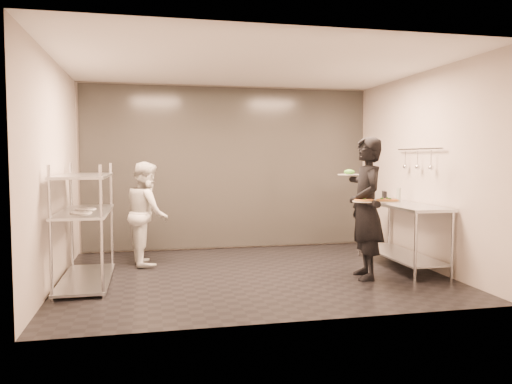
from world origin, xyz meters
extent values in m
cube|color=black|center=(0.00, 0.00, 0.00)|extent=(5.00, 4.00, 0.00)
cube|color=white|center=(0.00, 0.00, 2.80)|extent=(5.00, 4.00, 0.00)
cube|color=beige|center=(0.00, 2.00, 1.40)|extent=(5.00, 0.00, 2.80)
cube|color=beige|center=(0.00, -2.00, 1.40)|extent=(5.00, 0.00, 2.80)
cube|color=beige|center=(-2.50, 0.00, 1.40)|extent=(0.00, 4.00, 2.80)
cube|color=beige|center=(2.50, 0.00, 1.40)|extent=(0.00, 4.00, 2.80)
cube|color=white|center=(0.00, 1.97, 1.40)|extent=(4.90, 0.04, 2.74)
cylinder|color=silver|center=(-2.42, -0.77, 0.75)|extent=(0.04, 0.04, 1.50)
cylinder|color=silver|center=(-2.42, 0.77, 0.75)|extent=(0.04, 0.04, 1.50)
cylinder|color=silver|center=(-1.88, -0.77, 0.75)|extent=(0.04, 0.04, 1.50)
cylinder|color=silver|center=(-1.88, 0.77, 0.75)|extent=(0.04, 0.04, 1.50)
cube|color=#B7BDC2|center=(-2.15, 0.00, 0.05)|extent=(0.60, 1.60, 0.03)
cube|color=#B7BDC2|center=(-2.15, 0.00, 0.90)|extent=(0.60, 1.60, 0.03)
cube|color=#B7BDC2|center=(-2.15, 0.00, 1.35)|extent=(0.60, 1.60, 0.03)
cylinder|color=silver|center=(-2.15, -0.35, 0.93)|extent=(0.26, 0.26, 0.01)
cylinder|color=silver|center=(-2.15, 0.10, 0.93)|extent=(0.26, 0.26, 0.01)
cylinder|color=silver|center=(1.92, -0.86, 0.45)|extent=(0.04, 0.04, 0.90)
cylinder|color=silver|center=(1.92, 0.86, 0.45)|extent=(0.04, 0.04, 0.90)
cylinder|color=silver|center=(2.44, -0.86, 0.45)|extent=(0.04, 0.04, 0.90)
cylinder|color=silver|center=(2.44, 0.86, 0.45)|extent=(0.04, 0.04, 0.90)
cube|color=#B7BDC2|center=(2.18, 0.00, 0.18)|extent=(0.57, 1.71, 0.03)
cube|color=#B7BDC2|center=(2.18, 0.00, 0.90)|extent=(0.60, 1.80, 0.04)
cylinder|color=silver|center=(2.44, 0.00, 1.70)|extent=(0.02, 1.20, 0.02)
cylinder|color=silver|center=(2.42, -0.35, 1.57)|extent=(0.01, 0.01, 0.22)
sphere|color=silver|center=(2.42, -0.35, 1.44)|extent=(0.07, 0.07, 0.07)
cylinder|color=silver|center=(2.42, 0.00, 1.57)|extent=(0.01, 0.01, 0.22)
sphere|color=silver|center=(2.42, 0.00, 1.44)|extent=(0.07, 0.07, 0.07)
cylinder|color=silver|center=(2.42, 0.35, 1.57)|extent=(0.01, 0.01, 0.22)
sphere|color=silver|center=(2.42, 0.35, 1.44)|extent=(0.07, 0.07, 0.07)
imported|color=black|center=(1.40, -0.51, 0.92)|extent=(0.53, 0.73, 1.84)
imported|color=white|center=(-1.39, 0.95, 0.76)|extent=(0.66, 0.80, 1.52)
cylinder|color=silver|center=(1.30, -0.66, 1.02)|extent=(0.29, 0.29, 0.01)
cylinder|color=#B0853F|center=(1.30, -0.66, 1.03)|extent=(0.25, 0.25, 0.02)
cylinder|color=#B24717|center=(1.30, -0.66, 1.04)|extent=(0.23, 0.23, 0.01)
sphere|color=#205E15|center=(1.30, -0.66, 1.05)|extent=(0.04, 0.04, 0.04)
cylinder|color=silver|center=(1.59, -0.73, 1.03)|extent=(0.33, 0.33, 0.01)
cylinder|color=#B0853F|center=(1.59, -0.73, 1.04)|extent=(0.29, 0.29, 0.02)
cylinder|color=#B24717|center=(1.59, -0.73, 1.05)|extent=(0.26, 0.26, 0.01)
sphere|color=#205E15|center=(1.59, -0.73, 1.06)|extent=(0.04, 0.04, 0.04)
cylinder|color=silver|center=(1.29, -0.21, 1.35)|extent=(0.31, 0.31, 0.01)
ellipsoid|color=#246619|center=(1.29, -0.21, 1.38)|extent=(0.13, 0.13, 0.07)
cube|color=black|center=(2.06, 0.30, 1.00)|extent=(0.11, 0.22, 0.16)
cylinder|color=#94A295|center=(2.00, 0.74, 1.04)|extent=(0.07, 0.07, 0.24)
cylinder|color=#94A295|center=(2.28, 0.27, 1.02)|extent=(0.06, 0.06, 0.21)
cylinder|color=black|center=(2.12, 0.80, 1.03)|extent=(0.06, 0.06, 0.22)
camera|label=1|loc=(-1.36, -6.51, 1.58)|focal=35.00mm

